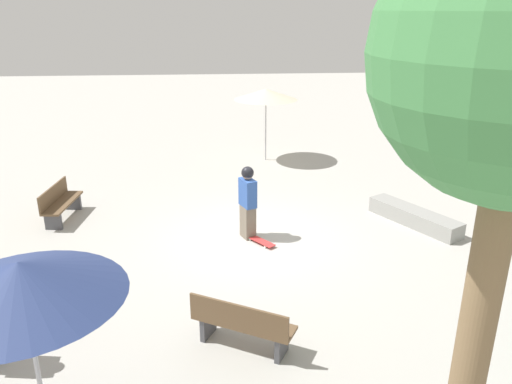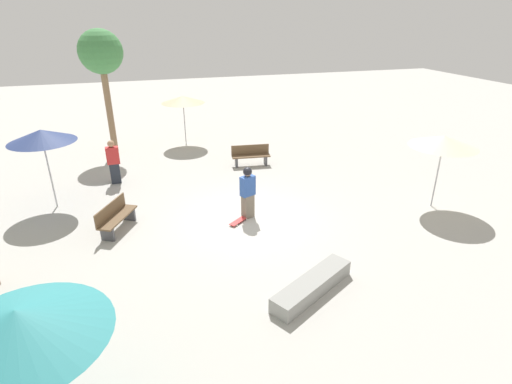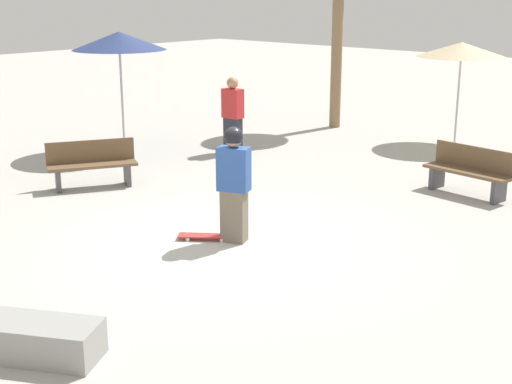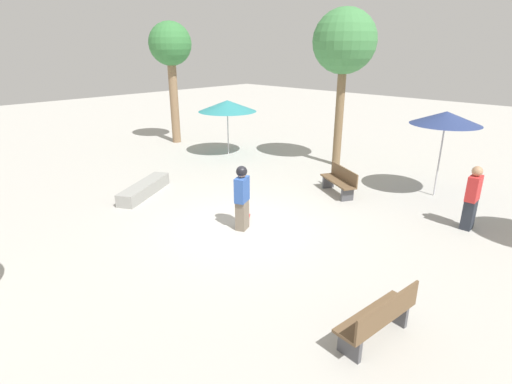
% 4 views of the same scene
% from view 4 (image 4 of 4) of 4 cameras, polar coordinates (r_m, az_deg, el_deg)
% --- Properties ---
extents(ground_plane, '(60.00, 60.00, 0.00)m').
position_cam_4_polar(ground_plane, '(10.48, -1.98, -4.87)').
color(ground_plane, '#B2AFA8').
extents(skater_main, '(0.51, 0.40, 1.68)m').
position_cam_4_polar(skater_main, '(9.98, -2.02, -0.54)').
color(skater_main, '#726656').
rests_on(skater_main, ground_plane).
extents(skateboard, '(0.75, 0.65, 0.07)m').
position_cam_4_polar(skateboard, '(10.69, -1.57, -4.01)').
color(skateboard, red).
rests_on(skateboard, ground_plane).
extents(concrete_ledge, '(2.37, 1.66, 0.38)m').
position_cam_4_polar(concrete_ledge, '(13.07, -15.66, 0.43)').
color(concrete_ledge, gray).
rests_on(concrete_ledge, ground_plane).
extents(bench_near, '(1.15, 1.62, 0.85)m').
position_cam_4_polar(bench_near, '(12.85, 11.85, 1.54)').
color(bench_near, '#47474C').
rests_on(bench_near, ground_plane).
extents(bench_far, '(1.64, 0.62, 0.85)m').
position_cam_4_polar(bench_far, '(6.81, 17.16, -16.81)').
color(bench_far, '#47474C').
rests_on(bench_far, ground_plane).
extents(shade_umbrella_teal, '(2.45, 2.45, 2.31)m').
position_cam_4_polar(shade_umbrella_teal, '(17.12, -4.12, 12.17)').
color(shade_umbrella_teal, '#B7B7BC').
rests_on(shade_umbrella_teal, ground_plane).
extents(shade_umbrella_navy, '(2.03, 2.03, 2.63)m').
position_cam_4_polar(shade_umbrella_navy, '(13.20, 25.51, 9.51)').
color(shade_umbrella_navy, '#B7B7BC').
rests_on(shade_umbrella_navy, ground_plane).
extents(palm_tree_center_left, '(1.94, 1.94, 5.51)m').
position_cam_4_polar(palm_tree_center_left, '(19.68, -12.12, 19.43)').
color(palm_tree_center_left, '#896B4C').
rests_on(palm_tree_center_left, ground_plane).
extents(palm_tree_right, '(2.31, 2.31, 5.75)m').
position_cam_4_polar(palm_tree_right, '(15.63, 12.50, 19.99)').
color(palm_tree_right, brown).
rests_on(palm_tree_right, ground_plane).
extents(bystander_watching, '(0.46, 0.27, 1.67)m').
position_cam_4_polar(bystander_watching, '(11.39, 28.47, -0.79)').
color(bystander_watching, '#282D38').
rests_on(bystander_watching, ground_plane).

